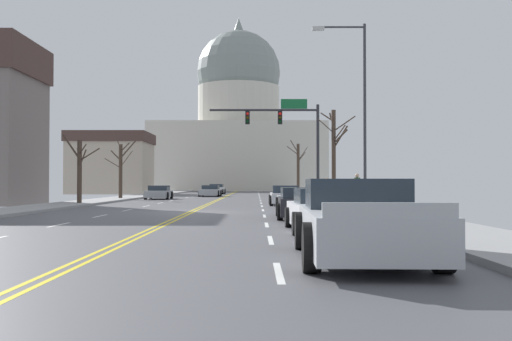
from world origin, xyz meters
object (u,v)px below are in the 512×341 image
Objects in this scene: sedan_near_01 at (299,199)px; pedestrian_00 at (360,188)px; pickup_truck_near_04 at (363,222)px; sedan_oncoming_01 at (213,191)px; signal_gantry at (291,128)px; sedan_oncoming_02 at (219,189)px; sedan_near_03 at (326,211)px; sedan_oncoming_00 at (162,193)px; sedan_near_02 at (306,203)px; bicycle_parked at (378,207)px; sedan_near_00 at (288,196)px; pedestrian_01 at (330,189)px; street_lamp_right at (361,100)px.

pedestrian_00 reaches higher than sedan_near_01.
pickup_truck_near_04 is 1.23× the size of sedan_oncoming_01.
signal_gantry is 31.33m from pickup_truck_near_04.
sedan_oncoming_02 is at bearing 103.20° from signal_gantry.
pedestrian_00 is at bearing 15.89° from sedan_near_01.
sedan_oncoming_01 is 0.94× the size of sedan_oncoming_02.
sedan_near_03 reaches higher than sedan_oncoming_00.
pickup_truck_near_04 is (-0.36, -30.98, -4.65)m from signal_gantry.
sedan_oncoming_00 is (-10.71, 8.48, -4.78)m from signal_gantry.
sedan_near_02 is 0.85× the size of pickup_truck_near_04.
sedan_oncoming_02 is 2.67× the size of bicycle_parked.
pedestrian_01 is at bearing -8.89° from sedan_near_00.
sedan_oncoming_02 is 2.98× the size of pedestrian_01.
sedan_near_01 is (0.25, -6.34, -0.03)m from sedan_near_00.
pickup_truck_near_04 is 12.10m from bicycle_parked.
bicycle_parked is at bearing 77.20° from pickup_truck_near_04.
sedan_oncoming_02 is (-9.70, 45.89, -4.67)m from street_lamp_right.
sedan_oncoming_02 is 37.61m from pedestrian_01.
sedan_near_02 is at bearing -113.74° from pedestrian_00.
sedan_near_01 is at bearing -164.11° from pedestrian_00.
pedestrian_00 reaches higher than pedestrian_01.
street_lamp_right reaches higher than pedestrian_01.
signal_gantry reaches higher than sedan_oncoming_01.
street_lamp_right is 1.84× the size of sedan_oncoming_02.
pickup_truck_near_04 is at bearing -89.62° from sedan_near_02.
signal_gantry is at bearing 99.27° from street_lamp_right.
pedestrian_00 is (3.52, 20.60, 0.45)m from pickup_truck_near_04.
sedan_near_03 is 43.38m from sedan_oncoming_01.
sedan_near_01 is at bearing 89.60° from pickup_truck_near_04.
sedan_oncoming_02 is at bearing 100.82° from bicycle_parked.
pedestrian_00 is at bearing 76.34° from sedan_near_03.
sedan_oncoming_02 is at bearing 97.07° from sedan_near_03.
sedan_oncoming_00 is at bearing 141.63° from signal_gantry.
sedan_near_03 is (-2.78, -9.93, -4.66)m from street_lamp_right.
sedan_near_00 is 0.93× the size of sedan_oncoming_02.
sedan_oncoming_00 is at bearing 117.89° from sedan_near_01.
street_lamp_right reaches higher than sedan_near_01.
sedan_near_00 reaches higher than sedan_near_01.
pedestrian_00 reaches higher than pickup_truck_near_04.
signal_gantry is 19.17m from sedan_near_02.
pedestrian_01 reaches higher than sedan_near_03.
sedan_oncoming_00 is at bearing 127.21° from sedan_near_00.
sedan_near_01 is 0.93× the size of sedan_oncoming_00.
pickup_truck_near_04 is at bearing -82.27° from sedan_oncoming_01.
bicycle_parked is at bearing -64.77° from sedan_oncoming_00.
street_lamp_right reaches higher than sedan_near_00.
sedan_near_02 is 2.63× the size of bicycle_parked.
sedan_oncoming_00 is at bearing 126.34° from pedestrian_00.
sedan_near_01 is (-0.22, -11.34, -4.79)m from signal_gantry.
sedan_near_01 is 0.79× the size of pickup_truck_near_04.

